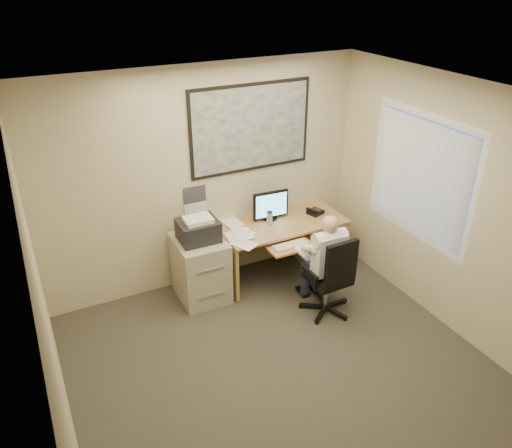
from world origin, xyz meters
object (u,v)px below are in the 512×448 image
filing_cabinet (200,263)px  person (327,265)px  office_chair (329,291)px  desk (302,237)px

filing_cabinet → person: size_ratio=0.88×
office_chair → person: 0.32m
filing_cabinet → office_chair: (1.19, -0.98, -0.17)m
desk → filing_cabinet: size_ratio=1.48×
office_chair → person: person is taller
person → office_chair: bearing=-88.2°
filing_cabinet → office_chair: size_ratio=1.06×
filing_cabinet → office_chair: 1.55m
filing_cabinet → person: 1.50m
desk → office_chair: desk is taller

